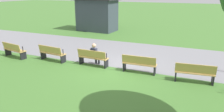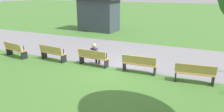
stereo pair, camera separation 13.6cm
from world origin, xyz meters
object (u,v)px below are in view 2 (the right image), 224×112
person_seated (95,54)px  kiosk (99,14)px  bench_2 (52,53)px  bench_5 (195,73)px  bench_3 (93,57)px  bench_4 (139,64)px  bench_1 (15,49)px

person_seated → kiosk: bearing=118.3°
bench_2 → bench_5: bearing=6.0°
bench_3 → person_seated: 0.22m
bench_3 → bench_4: same height
bench_3 → kiosk: kiosk is taller
kiosk → bench_4: bearing=-49.1°
bench_5 → kiosk: kiosk is taller
bench_2 → bench_5: size_ratio=1.00×
bench_1 → kiosk: bearing=96.9°
person_seated → kiosk: (-4.43, 8.95, 0.95)m
bench_3 → kiosk: 10.16m
bench_4 → person_seated: 2.43m
bench_1 → bench_3: bearing=16.1°
person_seated → kiosk: kiosk is taller
kiosk → bench_3: bearing=-60.4°
bench_1 → bench_5: (9.85, 0.35, 0.00)m
bench_4 → kiosk: kiosk is taller
bench_4 → bench_2: bearing=180.0°
bench_3 → kiosk: size_ratio=0.39×
bench_1 → kiosk: size_ratio=0.40×
person_seated → bench_1: bearing=-170.4°
bench_2 → bench_4: same height
bench_2 → person_seated: person_seated is taller
bench_3 → kiosk: bearing=117.7°
bench_5 → person_seated: size_ratio=1.38×
bench_1 → bench_4: (7.39, 0.52, 0.00)m
bench_2 → bench_5: (7.40, 0.00, 0.00)m
bench_3 → person_seated: bearing=72.4°
bench_5 → bench_1: bearing=176.0°
bench_3 → bench_4: (2.47, 0.00, 0.00)m
bench_4 → bench_5: (2.47, -0.17, 0.00)m
kiosk → bench_5: bearing=-41.0°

